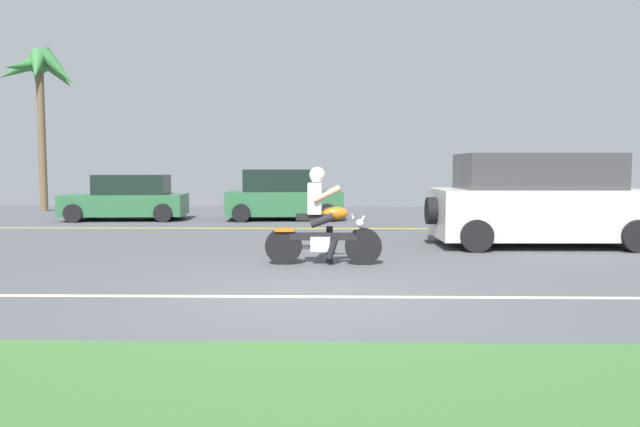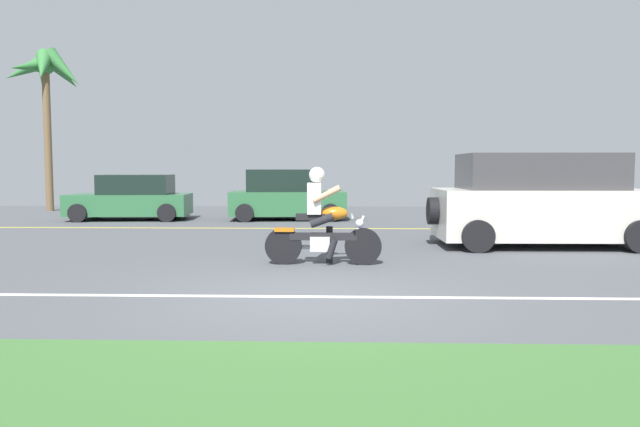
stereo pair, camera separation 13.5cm
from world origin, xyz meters
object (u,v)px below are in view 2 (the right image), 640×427
object	(u,v)px
suv_nearby	(540,201)
parked_car_0	(132,199)
parked_car_1	(286,196)
palm_tree_0	(45,76)
motorcyclist	(322,223)

from	to	relation	value
suv_nearby	parked_car_0	world-z (taller)	suv_nearby
parked_car_0	parked_car_1	world-z (taller)	parked_car_1
parked_car_1	palm_tree_0	bearing A→B (deg)	159.60
parked_car_0	palm_tree_0	distance (m)	7.38
parked_car_0	palm_tree_0	size ratio (longest dim) A/B	0.62
parked_car_1	palm_tree_0	xyz separation A→B (m)	(-9.43, 3.51, 4.38)
suv_nearby	palm_tree_0	xyz separation A→B (m)	(-15.34, 9.84, 4.17)
motorcyclist	palm_tree_0	xyz separation A→B (m)	(-10.84, 12.40, 4.42)
suv_nearby	palm_tree_0	distance (m)	18.70
motorcyclist	parked_car_1	distance (m)	9.00
palm_tree_0	parked_car_1	bearing A→B (deg)	-20.40
motorcyclist	parked_car_1	world-z (taller)	motorcyclist
parked_car_1	suv_nearby	bearing A→B (deg)	-46.97
suv_nearby	palm_tree_0	bearing A→B (deg)	147.32
suv_nearby	parked_car_0	distance (m)	12.40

